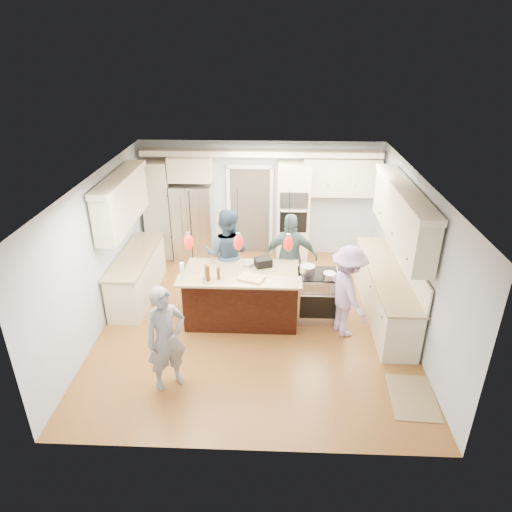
{
  "coord_description": "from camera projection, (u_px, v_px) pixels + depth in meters",
  "views": [
    {
      "loc": [
        0.31,
        -7.17,
        4.79
      ],
      "look_at": [
        0.0,
        0.35,
        1.15
      ],
      "focal_mm": 32.0,
      "sensor_mm": 36.0,
      "label": 1
    }
  ],
  "objects": [
    {
      "name": "beer_bottle_c",
      "position": [
        218.0,
        274.0,
        7.58
      ],
      "size": [
        0.07,
        0.07,
        0.21
      ],
      "primitive_type": "cylinder",
      "rotation": [
        0.0,
        0.0,
        -0.36
      ],
      "color": "#4C2A0D",
      "rests_on": "kitchen_island"
    },
    {
      "name": "pendant_lights",
      "position": [
        238.0,
        242.0,
        7.31
      ],
      "size": [
        1.75,
        0.15,
        1.03
      ],
      "color": "black",
      "rests_on": "ground"
    },
    {
      "name": "left_cabinets",
      "position": [
        132.0,
        248.0,
        8.9
      ],
      "size": [
        0.64,
        2.3,
        2.51
      ],
      "color": "beige",
      "rests_on": "ground"
    },
    {
      "name": "person_bar_end",
      "position": [
        166.0,
        339.0,
        6.61
      ],
      "size": [
        0.72,
        0.67,
        1.66
      ],
      "primitive_type": "imported",
      "rotation": [
        0.0,
        0.0,
        0.61
      ],
      "color": "slate",
      "rests_on": "ground"
    },
    {
      "name": "right_counter_run",
      "position": [
        390.0,
        264.0,
        8.26
      ],
      "size": [
        0.64,
        3.1,
        2.51
      ],
      "color": "beige",
      "rests_on": "ground"
    },
    {
      "name": "beer_bottle_b",
      "position": [
        208.0,
        273.0,
        7.52
      ],
      "size": [
        0.08,
        0.08,
        0.27
      ],
      "primitive_type": "cylinder",
      "rotation": [
        0.0,
        0.0,
        -0.26
      ],
      "color": "#4C2A0D",
      "rests_on": "kitchen_island"
    },
    {
      "name": "back_upper_cabinets",
      "position": [
        228.0,
        189.0,
        10.33
      ],
      "size": [
        5.3,
        0.61,
        2.54
      ],
      "color": "beige",
      "rests_on": "ground"
    },
    {
      "name": "pot_large",
      "position": [
        307.0,
        270.0,
        8.2
      ],
      "size": [
        0.27,
        0.27,
        0.16
      ],
      "primitive_type": "cylinder",
      "color": "#B7B7BC",
      "rests_on": "island_range"
    },
    {
      "name": "kitchen_island",
      "position": [
        242.0,
        295.0,
        8.41
      ],
      "size": [
        2.1,
        1.46,
        1.12
      ],
      "color": "black",
      "rests_on": "ground"
    },
    {
      "name": "ground_plane",
      "position": [
        255.0,
        319.0,
        8.54
      ],
      "size": [
        6.0,
        6.0,
        0.0
      ],
      "primitive_type": "plane",
      "color": "#8F5C27",
      "rests_on": "ground"
    },
    {
      "name": "beer_bottle_a",
      "position": [
        207.0,
        272.0,
        7.57
      ],
      "size": [
        0.08,
        0.08,
        0.26
      ],
      "primitive_type": "cylinder",
      "rotation": [
        0.0,
        0.0,
        -0.39
      ],
      "color": "#4C2A0D",
      "rests_on": "kitchen_island"
    },
    {
      "name": "person_far_right",
      "position": [
        291.0,
        257.0,
        8.9
      ],
      "size": [
        1.06,
        0.46,
        1.78
      ],
      "primitive_type": "imported",
      "rotation": [
        0.0,
        0.0,
        3.11
      ],
      "color": "#44605E",
      "rests_on": "ground"
    },
    {
      "name": "refrigerator",
      "position": [
        194.0,
        222.0,
        10.58
      ],
      "size": [
        0.9,
        0.7,
        1.8
      ],
      "primitive_type": "cube",
      "color": "#B7B7BC",
      "rests_on": "ground"
    },
    {
      "name": "floor_rug",
      "position": [
        412.0,
        397.0,
        6.69
      ],
      "size": [
        0.71,
        1.0,
        0.01
      ],
      "primitive_type": "cube",
      "rotation": [
        0.0,
        0.0,
        -0.06
      ],
      "color": "#987D52",
      "rests_on": "ground"
    },
    {
      "name": "drink_can",
      "position": [
        204.0,
        280.0,
        7.48
      ],
      "size": [
        0.07,
        0.07,
        0.12
      ],
      "primitive_type": "cylinder",
      "rotation": [
        0.0,
        0.0,
        0.18
      ],
      "color": "#B7B7BC",
      "rests_on": "kitchen_island"
    },
    {
      "name": "oven_column",
      "position": [
        293.0,
        212.0,
        10.41
      ],
      "size": [
        0.72,
        0.69,
        2.3
      ],
      "color": "beige",
      "rests_on": "ground"
    },
    {
      "name": "pot_small",
      "position": [
        329.0,
        276.0,
        8.04
      ],
      "size": [
        0.22,
        0.22,
        0.11
      ],
      "primitive_type": "cylinder",
      "color": "#B7B7BC",
      "rests_on": "island_range"
    },
    {
      "name": "person_range_side",
      "position": [
        347.0,
        292.0,
        7.81
      ],
      "size": [
        0.97,
        1.24,
        1.68
      ],
      "primitive_type": "imported",
      "rotation": [
        0.0,
        0.0,
        1.94
      ],
      "color": "#AB8EBF",
      "rests_on": "ground"
    },
    {
      "name": "room_shell",
      "position": [
        255.0,
        230.0,
        7.75
      ],
      "size": [
        5.54,
        6.04,
        2.72
      ],
      "color": "#B2BCC6",
      "rests_on": "ground"
    },
    {
      "name": "person_far_left",
      "position": [
        227.0,
        254.0,
        8.92
      ],
      "size": [
        0.99,
        0.82,
        1.86
      ],
      "primitive_type": "imported",
      "rotation": [
        0.0,
        0.0,
        3.01
      ],
      "color": "#2E4259",
      "rests_on": "ground"
    },
    {
      "name": "cutting_board",
      "position": [
        251.0,
        278.0,
        7.63
      ],
      "size": [
        0.5,
        0.42,
        0.03
      ],
      "primitive_type": "cube",
      "rotation": [
        0.0,
        0.0,
        -0.34
      ],
      "color": "tan",
      "rests_on": "kitchen_island"
    },
    {
      "name": "water_bottle",
      "position": [
        182.0,
        271.0,
        7.55
      ],
      "size": [
        0.08,
        0.08,
        0.31
      ],
      "primitive_type": "cylinder",
      "rotation": [
        0.0,
        0.0,
        -0.07
      ],
      "color": "silver",
      "rests_on": "kitchen_island"
    },
    {
      "name": "island_range",
      "position": [
        318.0,
        296.0,
        8.43
      ],
      "size": [
        0.82,
        0.71,
        0.92
      ],
      "color": "#B7B7BC",
      "rests_on": "ground"
    }
  ]
}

